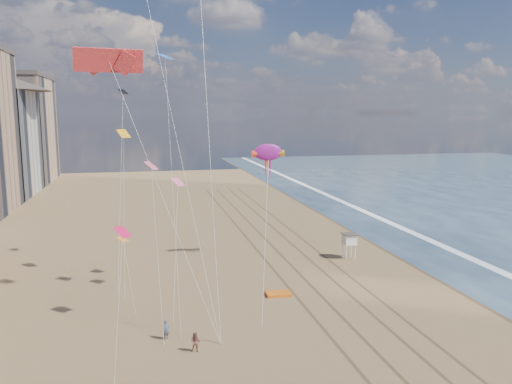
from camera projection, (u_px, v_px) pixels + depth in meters
wet_sand at (393, 238)px, 70.26m from camera, size 260.00×260.00×0.00m
foam at (420, 236)px, 71.18m from camera, size 260.00×260.00×0.00m
tracks at (304, 266)px, 57.04m from camera, size 7.68×120.00×0.01m
lifeguard_stand at (349, 239)px, 59.92m from camera, size 1.70×1.70×3.06m
grounded_kite at (278, 294)px, 48.09m from camera, size 2.44×1.64×0.27m
show_kite at (268, 153)px, 57.79m from camera, size 4.50×9.65×22.57m
kite_flyer_a at (166, 330)px, 38.59m from camera, size 0.68×0.66×1.57m
kite_flyer_b at (196, 342)px, 36.51m from camera, size 0.89×0.78×1.55m
small_kites at (140, 157)px, 47.09m from camera, size 7.12×17.88×18.50m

